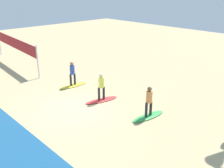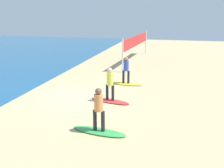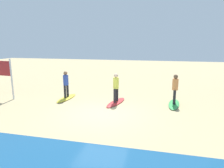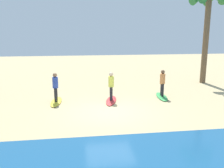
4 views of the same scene
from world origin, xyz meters
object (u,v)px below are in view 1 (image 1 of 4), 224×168
surfer_green (149,99)px  surfer_red (101,85)px  surfboard_red (101,100)px  surfboard_yellow (73,85)px  volleyball_net (15,44)px  surfer_yellow (72,72)px  surfboard_green (148,116)px

surfer_green → surfer_red: (3.25, 0.42, 0.00)m
surfboard_red → surfboard_yellow: 3.19m
surfer_green → volleyball_net: (14.05, 0.71, 0.75)m
surfer_red → surfboard_yellow: (3.19, -0.20, -0.99)m
surfer_red → surfer_yellow: size_ratio=1.00×
surfer_yellow → surfboard_red: bearing=176.4°
surfboard_red → surfer_red: size_ratio=1.28×
surfer_yellow → volleyball_net: 7.67m
surfboard_red → surfer_yellow: (3.19, -0.20, 0.99)m
surfboard_red → volleyball_net: size_ratio=0.23×
surfboard_yellow → surfboard_red: bearing=89.8°
surfboard_green → volleyball_net: (14.05, 0.71, 1.74)m
surfer_red → surfer_green: bearing=-172.7°
surfboard_red → surfboard_yellow: bearing=-80.3°
surfboard_green → surfer_red: size_ratio=1.28×
surfboard_green → surfer_yellow: 6.52m
surfer_green → surfer_red: bearing=7.3°
surfer_green → surfboard_red: size_ratio=0.78×
surfboard_green → volleyball_net: bearing=-80.1°
surfer_red → surfboard_yellow: bearing=-3.6°
surfboard_green → surfboard_red: size_ratio=1.00×
surfer_yellow → volleyball_net: volleyball_net is taller
surfer_green → surfer_red: same height
surfboard_green → surfer_green: bearing=-83.0°
surfer_green → surfer_yellow: 6.44m
surfer_red → surfboard_red: bearing=180.0°
surfer_green → surfer_red: size_ratio=1.00×
surfboard_green → volleyball_net: 14.18m
surfboard_red → surfer_red: 0.99m
surfer_red → surfboard_yellow: size_ratio=0.78×
surfboard_green → surfer_green: 0.99m
surfer_yellow → surfboard_yellow: bearing=0.0°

